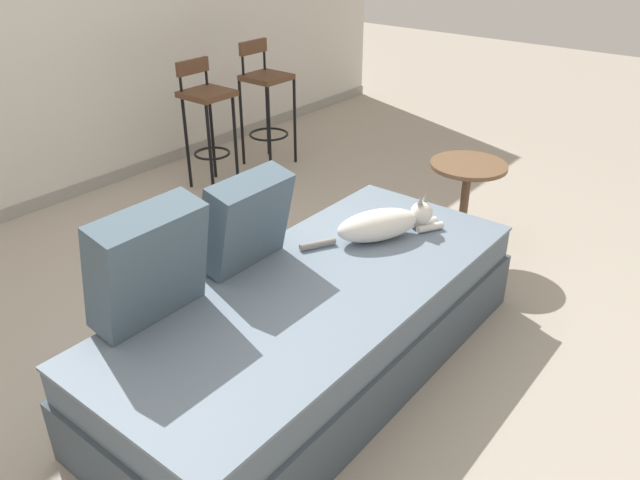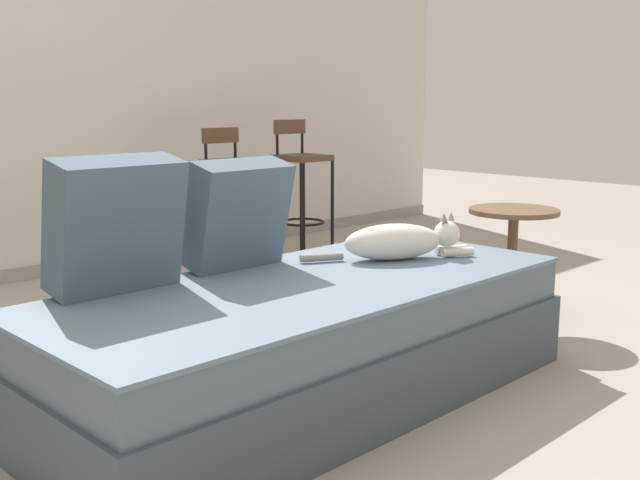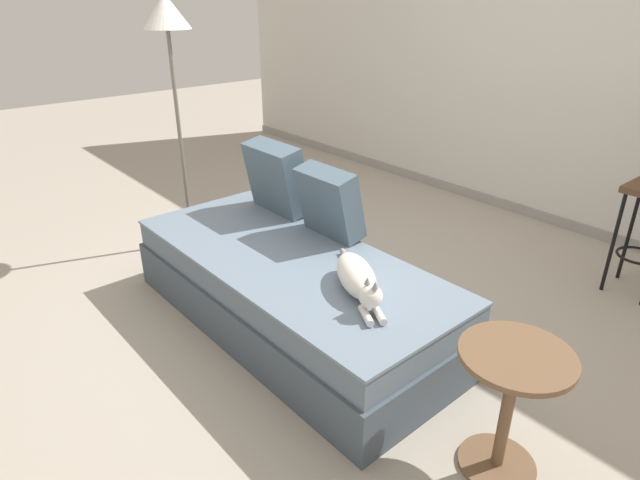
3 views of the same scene
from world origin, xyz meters
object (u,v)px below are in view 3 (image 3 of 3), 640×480
object	(u,v)px
floor_lamp	(169,38)
side_table	(510,396)
throw_pillow_middle	(330,202)
cat	(358,278)
throw_pillow_corner	(276,178)
couch	(290,290)

from	to	relation	value
floor_lamp	side_table	bearing A→B (deg)	-1.65
throw_pillow_middle	floor_lamp	bearing A→B (deg)	-169.09
throw_pillow_middle	cat	distance (m)	0.69
throw_pillow_corner	throw_pillow_middle	bearing A→B (deg)	0.39
side_table	throw_pillow_middle	bearing A→B (deg)	166.84
couch	floor_lamp	bearing A→B (deg)	176.31
couch	cat	world-z (taller)	cat
throw_pillow_middle	cat	xyz separation A→B (m)	(0.59, -0.33, -0.14)
throw_pillow_corner	side_table	distance (m)	2.03
throw_pillow_middle	side_table	xyz separation A→B (m)	(1.45, -0.34, -0.29)
throw_pillow_corner	side_table	size ratio (longest dim) A/B	0.81
throw_pillow_middle	throw_pillow_corner	bearing A→B (deg)	-179.61
throw_pillow_middle	floor_lamp	world-z (taller)	floor_lamp
couch	throw_pillow_middle	bearing A→B (deg)	98.92
throw_pillow_middle	couch	bearing A→B (deg)	-81.08
cat	side_table	size ratio (longest dim) A/B	1.15
throw_pillow_corner	cat	xyz separation A→B (m)	(1.11, -0.33, -0.16)
throw_pillow_middle	floor_lamp	distance (m)	1.61
couch	side_table	world-z (taller)	side_table
floor_lamp	couch	bearing A→B (deg)	-3.69
throw_pillow_corner	floor_lamp	size ratio (longest dim) A/B	0.26
couch	side_table	bearing A→B (deg)	0.39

